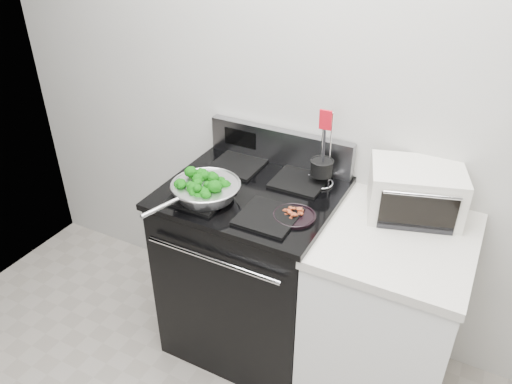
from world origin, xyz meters
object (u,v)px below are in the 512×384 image
Objects in this scene: gas_range at (252,267)px; skillet at (205,190)px; toaster_oven at (415,191)px; bacon_plate at (294,214)px; utensil_holder at (321,171)px.

gas_range is 0.56m from skillet.
gas_range is at bearing 178.82° from toaster_oven.
skillet is 0.41m from bacon_plate.
skillet is at bearing -129.98° from gas_range.
utensil_holder is (-0.00, 0.31, 0.05)m from bacon_plate.
toaster_oven is at bearing 15.85° from gas_range.
gas_range is 3.00× the size of utensil_holder.
skillet is at bearing -173.31° from toaster_oven.
toaster_oven is at bearing -1.74° from utensil_holder.
skillet is 2.65× the size of bacon_plate.
skillet is 0.91m from toaster_oven.
gas_range reaches higher than skillet.
utensil_holder is at bearing 163.19° from toaster_oven.
utensil_holder is 0.43m from toaster_oven.
skillet reaches higher than bacon_plate.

